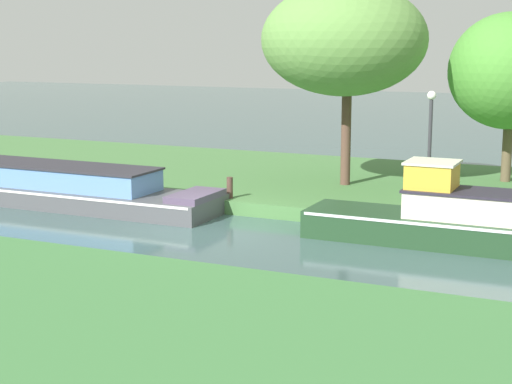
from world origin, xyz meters
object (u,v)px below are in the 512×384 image
Objects in this scene: slate_barge at (49,185)px; mooring_post_near at (230,188)px; willow_tree_centre at (510,71)px; lamp_post at (430,136)px; willow_tree_left at (344,40)px.

slate_barge is 5.74m from mooring_post_near.
willow_tree_centre reaches higher than mooring_post_near.
lamp_post is 5.89m from mooring_post_near.
willow_tree_left is at bearing -148.55° from willow_tree_centre.
slate_barge is at bearing -169.09° from lamp_post.
slate_barge is 3.36× the size of lamp_post.
willow_tree_centre is (12.51, 7.19, 3.41)m from slate_barge.
slate_barge is at bearing -151.05° from willow_tree_left.
willow_tree_centre is 5.44m from lamp_post.
slate_barge is at bearing -167.81° from mooring_post_near.
willow_tree_left is at bearing 28.95° from slate_barge.
lamp_post is 5.17× the size of mooring_post_near.
willow_tree_centre is at bearing 31.45° from willow_tree_left.
slate_barge is 14.82m from willow_tree_centre.
slate_barge is at bearing -150.12° from willow_tree_centre.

